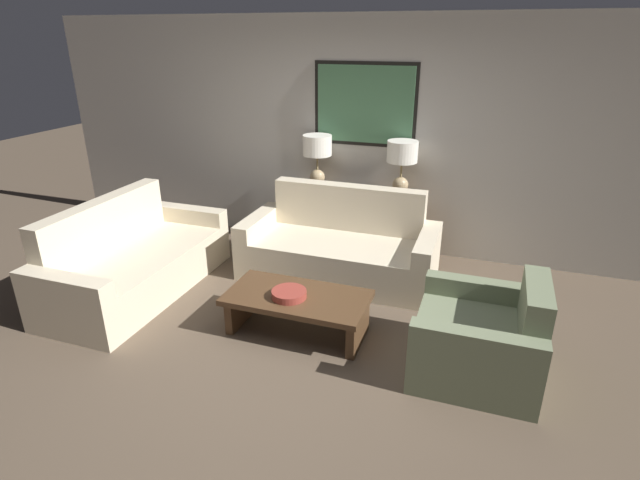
% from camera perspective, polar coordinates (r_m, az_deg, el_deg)
% --- Properties ---
extents(ground_plane, '(20.00, 20.00, 0.00)m').
position_cam_1_polar(ground_plane, '(4.20, -4.45, -13.07)').
color(ground_plane, brown).
extents(back_wall, '(8.17, 0.12, 2.65)m').
position_cam_1_polar(back_wall, '(5.91, 5.15, 11.67)').
color(back_wall, beige).
rests_on(back_wall, ground_plane).
extents(console_table, '(1.42, 0.37, 0.76)m').
position_cam_1_polar(console_table, '(5.93, 4.19, 2.16)').
color(console_table, brown).
rests_on(console_table, ground_plane).
extents(table_lamp_left, '(0.34, 0.34, 0.61)m').
position_cam_1_polar(table_lamp_left, '(5.84, -0.32, 10.05)').
color(table_lamp_left, tan).
rests_on(table_lamp_left, console_table).
extents(table_lamp_right, '(0.34, 0.34, 0.61)m').
position_cam_1_polar(table_lamp_right, '(5.59, 9.35, 9.20)').
color(table_lamp_right, tan).
rests_on(table_lamp_right, console_table).
extents(couch_by_back_wall, '(2.04, 0.92, 0.92)m').
position_cam_1_polar(couch_by_back_wall, '(5.36, 2.27, -1.02)').
color(couch_by_back_wall, beige).
rests_on(couch_by_back_wall, ground_plane).
extents(couch_by_side, '(0.92, 2.04, 0.92)m').
position_cam_1_polar(couch_by_side, '(5.38, -20.48, -2.42)').
color(couch_by_side, beige).
rests_on(couch_by_side, ground_plane).
extents(coffee_table, '(1.22, 0.63, 0.37)m').
position_cam_1_polar(coffee_table, '(4.35, -2.60, -7.36)').
color(coffee_table, '#4C331E').
rests_on(coffee_table, ground_plane).
extents(decorative_bowl, '(0.30, 0.30, 0.06)m').
position_cam_1_polar(decorative_bowl, '(4.26, -3.56, -6.17)').
color(decorative_bowl, '#93382D').
rests_on(decorative_bowl, coffee_table).
extents(armchair_near_back_wall, '(0.91, 0.94, 0.81)m').
position_cam_1_polar(armchair_near_back_wall, '(4.07, 17.98, -10.81)').
color(armchair_near_back_wall, '#707A5B').
rests_on(armchair_near_back_wall, ground_plane).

